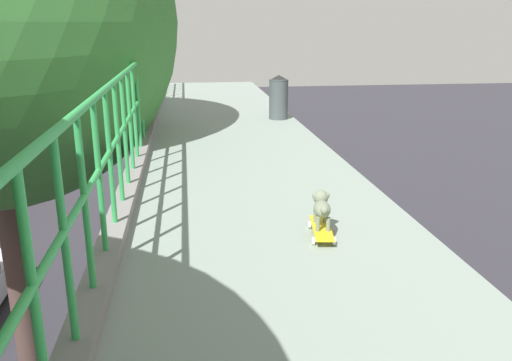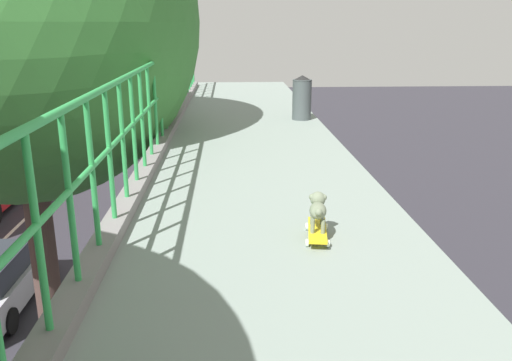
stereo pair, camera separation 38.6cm
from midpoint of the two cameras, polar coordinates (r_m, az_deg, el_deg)
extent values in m
cube|color=black|center=(3.65, 5.54, -12.23)|extent=(2.73, 0.06, 0.00)
cylinder|color=green|center=(2.94, -19.37, -5.77)|extent=(0.04, 0.04, 1.14)
cylinder|color=green|center=(3.47, -16.77, -2.09)|extent=(0.04, 0.04, 1.14)
cylinder|color=green|center=(4.01, -14.88, 0.61)|extent=(0.04, 0.04, 1.14)
cylinder|color=green|center=(4.57, -13.44, 2.66)|extent=(0.04, 0.04, 1.14)
cylinder|color=green|center=(5.13, -12.31, 4.26)|extent=(0.04, 0.04, 1.14)
cylinder|color=green|center=(5.70, -11.40, 5.55)|extent=(0.04, 0.04, 1.14)
cylinder|color=green|center=(6.27, -10.65, 6.60)|extent=(0.04, 0.04, 1.14)
cylinder|color=green|center=(6.84, -10.03, 7.47)|extent=(0.04, 0.04, 1.14)
cylinder|color=green|center=(7.41, -9.50, 8.21)|extent=(0.04, 0.04, 1.14)
cylinder|color=green|center=(7.99, -9.04, 8.84)|extent=(0.04, 0.04, 1.14)
cylinder|color=green|center=(8.57, -8.65, 9.38)|extent=(0.04, 0.04, 1.14)
cylinder|color=green|center=(9.15, -8.30, 9.86)|extent=(0.04, 0.04, 1.14)
cylinder|color=green|center=(9.73, -8.00, 10.28)|extent=(0.04, 0.04, 1.14)
cylinder|color=green|center=(10.31, -7.72, 10.65)|extent=(0.04, 0.04, 1.14)
cylinder|color=green|center=(10.89, -7.48, 10.98)|extent=(0.04, 0.04, 1.14)
cylinder|color=green|center=(11.47, -7.26, 11.28)|extent=(0.04, 0.04, 1.14)
cylinder|color=green|center=(12.05, -7.06, 11.55)|extent=(0.04, 0.04, 1.14)
cylinder|color=green|center=(12.63, -6.88, 11.79)|extent=(0.04, 0.04, 1.14)
cylinder|color=green|center=(13.21, -6.72, 12.02)|extent=(0.04, 0.04, 1.14)
cylinder|color=green|center=(13.79, -6.56, 12.22)|extent=(0.04, 0.04, 1.14)
cylinder|color=green|center=(14.38, -6.43, 12.41)|extent=(0.04, 0.04, 1.14)
cylinder|color=green|center=(14.96, -6.30, 12.58)|extent=(0.04, 0.04, 1.14)
cylinder|color=green|center=(15.54, -6.18, 12.74)|extent=(0.04, 0.04, 1.14)
cylinder|color=black|center=(16.54, -21.33, -9.20)|extent=(0.20, 0.65, 0.65)
cylinder|color=black|center=(14.32, -24.66, -13.83)|extent=(0.20, 0.65, 0.65)
cylinder|color=black|center=(27.93, -20.94, 1.65)|extent=(0.28, 0.96, 0.96)
cylinder|color=black|center=(28.78, -25.53, 1.53)|extent=(0.28, 0.96, 0.96)
cylinder|color=#493630|center=(10.38, -21.00, -9.64)|extent=(0.46, 0.46, 5.65)
ellipsoid|color=#387634|center=(9.39, -23.92, 15.57)|extent=(5.90, 5.90, 5.81)
cube|color=gold|center=(4.51, 9.18, -5.41)|extent=(0.23, 0.57, 0.02)
cylinder|color=white|center=(4.70, 10.07, -5.09)|extent=(0.03, 0.07, 0.06)
cylinder|color=white|center=(4.69, 7.96, -5.04)|extent=(0.03, 0.07, 0.06)
cylinder|color=white|center=(4.37, 10.44, -6.85)|extent=(0.03, 0.07, 0.06)
cylinder|color=white|center=(4.36, 8.17, -6.81)|extent=(0.03, 0.07, 0.06)
cylinder|color=slate|center=(4.59, 9.67, -4.07)|extent=(0.04, 0.04, 0.12)
cylinder|color=slate|center=(4.58, 8.60, -4.05)|extent=(0.04, 0.04, 0.12)
cylinder|color=slate|center=(4.40, 9.87, -5.02)|extent=(0.04, 0.04, 0.12)
cylinder|color=slate|center=(4.39, 8.74, -5.00)|extent=(0.04, 0.04, 0.12)
ellipsoid|color=slate|center=(4.45, 9.28, -3.32)|extent=(0.18, 0.29, 0.13)
sphere|color=slate|center=(4.54, 9.22, -2.05)|extent=(0.13, 0.13, 0.13)
ellipsoid|color=#778454|center=(4.60, 9.17, -1.93)|extent=(0.05, 0.07, 0.04)
sphere|color=slate|center=(4.54, 9.85, -1.87)|extent=(0.06, 0.06, 0.06)
sphere|color=slate|center=(4.53, 8.61, -1.84)|extent=(0.06, 0.06, 0.06)
sphere|color=slate|center=(4.31, 9.43, -3.47)|extent=(0.06, 0.06, 0.06)
cylinder|color=#434B4C|center=(10.05, 6.16, 8.79)|extent=(0.36, 0.36, 0.76)
cone|color=black|center=(10.00, 6.23, 11.11)|extent=(0.37, 0.37, 0.10)
camera|label=1|loc=(0.19, -87.72, 0.69)|focal=36.52mm
camera|label=2|loc=(0.19, 92.28, -0.69)|focal=36.52mm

